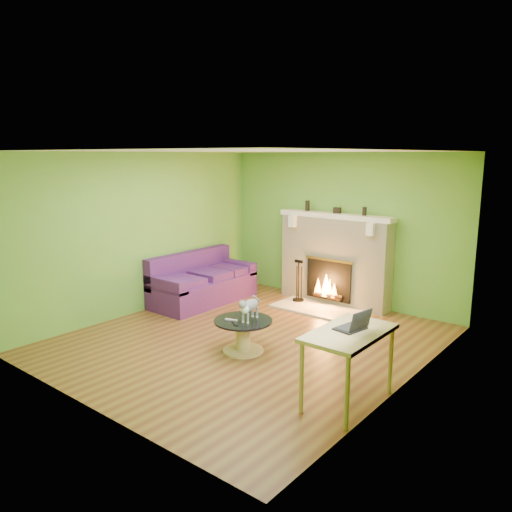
% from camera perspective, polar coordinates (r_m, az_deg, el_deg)
% --- Properties ---
extents(floor, '(5.00, 5.00, 0.00)m').
position_cam_1_polar(floor, '(7.11, -0.80, -9.56)').
color(floor, brown).
rests_on(floor, ground).
extents(ceiling, '(5.00, 5.00, 0.00)m').
position_cam_1_polar(ceiling, '(6.63, -0.87, 11.90)').
color(ceiling, white).
rests_on(ceiling, wall_back).
extents(wall_back, '(5.00, 0.00, 5.00)m').
position_cam_1_polar(wall_back, '(8.79, 9.68, 3.13)').
color(wall_back, '#629731').
rests_on(wall_back, floor).
extents(wall_front, '(5.00, 0.00, 5.00)m').
position_cam_1_polar(wall_front, '(5.13, -19.04, -3.28)').
color(wall_front, '#629731').
rests_on(wall_front, floor).
extents(wall_left, '(0.00, 5.00, 5.00)m').
position_cam_1_polar(wall_left, '(8.35, -12.79, 2.58)').
color(wall_left, '#629731').
rests_on(wall_left, floor).
extents(wall_right, '(0.00, 5.00, 5.00)m').
position_cam_1_polar(wall_right, '(5.61, 17.11, -1.93)').
color(wall_right, '#629731').
rests_on(wall_right, floor).
extents(window_frame, '(0.00, 1.20, 1.20)m').
position_cam_1_polar(window_frame, '(4.76, 13.08, -0.99)').
color(window_frame, silver).
rests_on(window_frame, wall_right).
extents(window_pane, '(0.00, 1.06, 1.06)m').
position_cam_1_polar(window_pane, '(4.76, 12.99, -0.98)').
color(window_pane, white).
rests_on(window_pane, wall_right).
extents(fireplace, '(2.10, 0.46, 1.58)m').
position_cam_1_polar(fireplace, '(8.72, 8.96, -0.43)').
color(fireplace, beige).
rests_on(fireplace, floor).
extents(hearth, '(1.50, 0.75, 0.03)m').
position_cam_1_polar(hearth, '(8.49, 7.04, -6.00)').
color(hearth, beige).
rests_on(hearth, floor).
extents(mantel, '(2.10, 0.28, 0.08)m').
position_cam_1_polar(mantel, '(8.58, 9.06, 4.57)').
color(mantel, silver).
rests_on(mantel, fireplace).
extents(sofa, '(0.88, 1.92, 0.86)m').
position_cam_1_polar(sofa, '(8.85, -6.24, -3.09)').
color(sofa, '#43175A').
rests_on(sofa, floor).
extents(coffee_table, '(0.77, 0.77, 0.44)m').
position_cam_1_polar(coffee_table, '(6.63, -1.48, -8.82)').
color(coffee_table, tan).
rests_on(coffee_table, floor).
extents(desk, '(0.62, 1.07, 0.79)m').
position_cam_1_polar(desk, '(5.26, 10.58, -9.40)').
color(desk, tan).
rests_on(desk, floor).
extents(cat, '(0.30, 0.56, 0.33)m').
position_cam_1_polar(cat, '(6.51, -0.67, -5.97)').
color(cat, slate).
rests_on(cat, coffee_table).
extents(remote_silver, '(0.18, 0.09, 0.02)m').
position_cam_1_polar(remote_silver, '(6.54, -2.85, -7.32)').
color(remote_silver, gray).
rests_on(remote_silver, coffee_table).
extents(remote_black, '(0.16, 0.12, 0.02)m').
position_cam_1_polar(remote_black, '(6.43, -2.41, -7.68)').
color(remote_black, black).
rests_on(remote_black, coffee_table).
extents(laptop, '(0.32, 0.35, 0.23)m').
position_cam_1_polar(laptop, '(5.24, 10.73, -7.04)').
color(laptop, black).
rests_on(laptop, desk).
extents(fire_tools, '(0.20, 0.20, 0.74)m').
position_cam_1_polar(fire_tools, '(8.76, 4.88, -2.79)').
color(fire_tools, black).
rests_on(fire_tools, hearth).
extents(mantel_vase_left, '(0.08, 0.08, 0.18)m').
position_cam_1_polar(mantel_vase_left, '(8.90, 5.90, 5.74)').
color(mantel_vase_left, black).
rests_on(mantel_vase_left, mantel).
extents(mantel_vase_right, '(0.07, 0.07, 0.14)m').
position_cam_1_polar(mantel_vase_right, '(8.35, 12.29, 5.02)').
color(mantel_vase_right, black).
rests_on(mantel_vase_right, mantel).
extents(mantel_box, '(0.12, 0.08, 0.10)m').
position_cam_1_polar(mantel_box, '(8.59, 9.26, 5.18)').
color(mantel_box, black).
rests_on(mantel_box, mantel).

